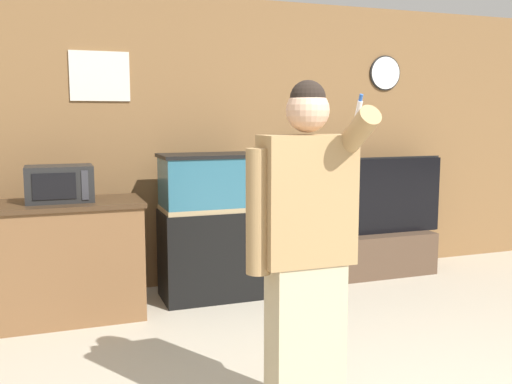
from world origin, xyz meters
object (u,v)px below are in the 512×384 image
at_px(person_standing, 305,251).
at_px(counter_island, 35,262).
at_px(aquarium_on_stand, 213,226).
at_px(tv_on_stand, 368,241).
at_px(microwave, 59,184).

bearing_deg(person_standing, counter_island, 122.39).
height_order(counter_island, aquarium_on_stand, aquarium_on_stand).
relative_size(aquarium_on_stand, tv_on_stand, 0.77).
height_order(counter_island, microwave, microwave).
bearing_deg(tv_on_stand, counter_island, -175.42).
xyz_separation_m(counter_island, tv_on_stand, (3.01, 0.24, -0.12)).
distance_m(counter_island, microwave, 0.62).
bearing_deg(aquarium_on_stand, counter_island, -175.43).
distance_m(aquarium_on_stand, person_standing, 2.16).
bearing_deg(aquarium_on_stand, tv_on_stand, 4.59).
xyz_separation_m(aquarium_on_stand, tv_on_stand, (1.60, 0.13, -0.28)).
relative_size(aquarium_on_stand, person_standing, 0.72).
height_order(counter_island, tv_on_stand, tv_on_stand).
relative_size(microwave, aquarium_on_stand, 0.39).
height_order(microwave, tv_on_stand, microwave).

